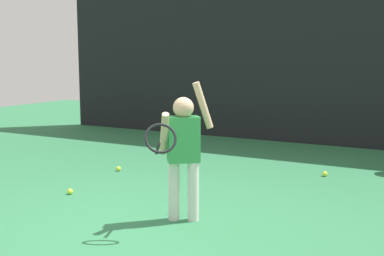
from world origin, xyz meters
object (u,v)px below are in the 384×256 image
object	(u,v)px
tennis_player	(183,147)
tennis_ball_4	(118,169)
tennis_ball_5	(70,191)
tennis_ball_0	(325,174)

from	to	relation	value
tennis_player	tennis_ball_4	world-z (taller)	tennis_player
tennis_player	tennis_ball_5	world-z (taller)	tennis_player
tennis_player	tennis_ball_0	size ratio (longest dim) A/B	20.46
tennis_player	tennis_ball_4	distance (m)	2.41
tennis_ball_4	tennis_ball_0	bearing A→B (deg)	22.11
tennis_player	tennis_ball_5	size ratio (longest dim) A/B	20.46
tennis_ball_0	tennis_ball_4	xyz separation A→B (m)	(-2.60, -1.06, 0.00)
tennis_ball_4	tennis_ball_5	distance (m)	1.24
tennis_ball_0	tennis_ball_5	xyz separation A→B (m)	(-2.38, -2.28, 0.00)
tennis_player	tennis_ball_5	xyz separation A→B (m)	(-1.61, 0.19, -0.69)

